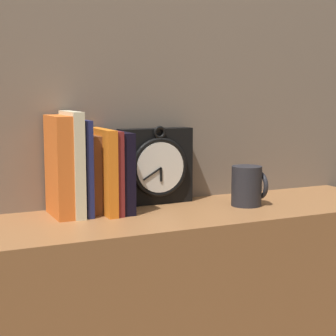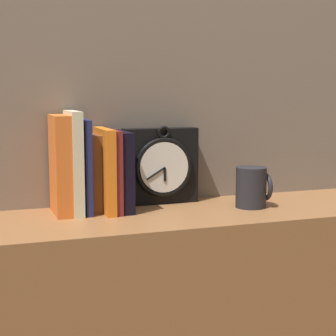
{
  "view_description": "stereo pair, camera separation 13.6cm",
  "coord_description": "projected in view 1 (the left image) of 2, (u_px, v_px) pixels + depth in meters",
  "views": [
    {
      "loc": [
        -0.57,
        -1.22,
        1.18
      ],
      "look_at": [
        0.0,
        0.0,
        0.99
      ],
      "focal_mm": 60.0,
      "sensor_mm": 36.0,
      "label": 1
    },
    {
      "loc": [
        -0.44,
        -1.28,
        1.18
      ],
      "look_at": [
        0.0,
        0.0,
        0.99
      ],
      "focal_mm": 60.0,
      "sensor_mm": 36.0,
      "label": 2
    }
  ],
  "objects": [
    {
      "name": "wall_back",
      "position": [
        138.0,
        43.0,
        1.49
      ],
      "size": [
        6.0,
        0.05,
        2.6
      ],
      "color": "#756656",
      "rests_on": "ground_plane"
    },
    {
      "name": "clock",
      "position": [
        156.0,
        166.0,
        1.49
      ],
      "size": [
        0.2,
        0.06,
        0.21
      ],
      "color": "black",
      "rests_on": "bookshelf"
    },
    {
      "name": "book_slot0_orange",
      "position": [
        59.0,
        166.0,
        1.34
      ],
      "size": [
        0.04,
        0.14,
        0.24
      ],
      "color": "orange",
      "rests_on": "bookshelf"
    },
    {
      "name": "book_slot1_cream",
      "position": [
        72.0,
        164.0,
        1.35
      ],
      "size": [
        0.03,
        0.14,
        0.25
      ],
      "color": "beige",
      "rests_on": "bookshelf"
    },
    {
      "name": "book_slot2_navy",
      "position": [
        83.0,
        167.0,
        1.36
      ],
      "size": [
        0.02,
        0.13,
        0.23
      ],
      "color": "navy",
      "rests_on": "bookshelf"
    },
    {
      "name": "book_slot3_brown",
      "position": [
        91.0,
        174.0,
        1.39
      ],
      "size": [
        0.02,
        0.11,
        0.19
      ],
      "color": "brown",
      "rests_on": "bookshelf"
    },
    {
      "name": "book_slot4_orange",
      "position": [
        103.0,
        171.0,
        1.37
      ],
      "size": [
        0.02,
        0.16,
        0.21
      ],
      "color": "orange",
      "rests_on": "bookshelf"
    },
    {
      "name": "book_slot5_maroon",
      "position": [
        111.0,
        171.0,
        1.38
      ],
      "size": [
        0.02,
        0.15,
        0.2
      ],
      "color": "maroon",
      "rests_on": "bookshelf"
    },
    {
      "name": "book_slot6_black",
      "position": [
        120.0,
        172.0,
        1.4
      ],
      "size": [
        0.03,
        0.15,
        0.2
      ],
      "color": "black",
      "rests_on": "bookshelf"
    },
    {
      "name": "mug",
      "position": [
        247.0,
        186.0,
        1.47
      ],
      "size": [
        0.09,
        0.08,
        0.1
      ],
      "color": "#232328",
      "rests_on": "bookshelf"
    }
  ]
}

